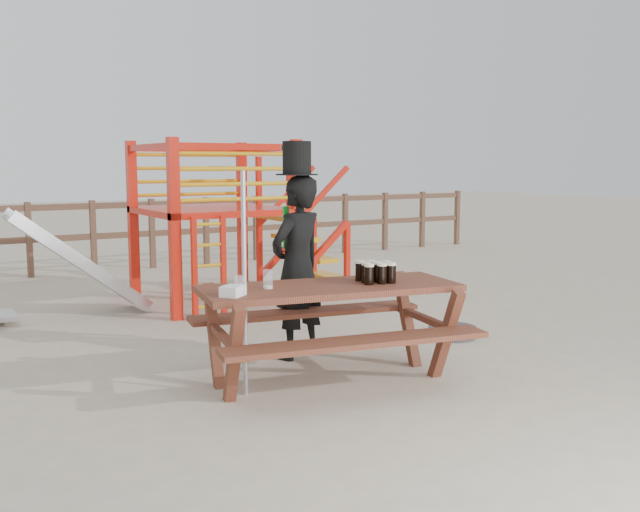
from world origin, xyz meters
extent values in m
plane|color=#BCAC92|center=(0.00, 0.00, 0.00)|extent=(60.00, 60.00, 0.00)
cube|color=brown|center=(0.00, 7.00, 1.10)|extent=(15.00, 0.06, 0.10)
cube|color=brown|center=(0.00, 7.00, 0.60)|extent=(15.00, 0.06, 0.10)
cube|color=brown|center=(-1.50, 7.00, 0.60)|extent=(0.09, 0.09, 1.20)
cube|color=brown|center=(-0.50, 7.00, 0.60)|extent=(0.09, 0.09, 1.20)
cube|color=brown|center=(0.50, 7.00, 0.60)|extent=(0.09, 0.09, 1.20)
cube|color=brown|center=(1.50, 7.00, 0.60)|extent=(0.09, 0.09, 1.20)
cube|color=brown|center=(2.50, 7.00, 0.60)|extent=(0.09, 0.09, 1.20)
cube|color=brown|center=(3.50, 7.00, 0.60)|extent=(0.09, 0.09, 1.20)
cube|color=brown|center=(4.50, 7.00, 0.60)|extent=(0.09, 0.09, 1.20)
cube|color=brown|center=(5.50, 7.00, 0.60)|extent=(0.09, 0.09, 1.20)
cube|color=brown|center=(6.50, 7.00, 0.60)|extent=(0.09, 0.09, 1.20)
cube|color=brown|center=(7.50, 7.00, 0.60)|extent=(0.09, 0.09, 1.20)
cube|color=red|center=(-0.60, 2.80, 1.05)|extent=(0.12, 0.12, 2.10)
cube|color=red|center=(1.00, 2.80, 1.05)|extent=(0.12, 0.12, 2.10)
cube|color=red|center=(-0.60, 4.40, 1.05)|extent=(0.12, 0.12, 2.10)
cube|color=red|center=(1.00, 4.40, 1.05)|extent=(0.12, 0.12, 2.10)
cube|color=red|center=(0.20, 3.60, 1.20)|extent=(1.72, 1.72, 0.08)
cube|color=red|center=(0.20, 2.80, 2.00)|extent=(1.60, 0.08, 0.08)
cube|color=red|center=(0.20, 4.40, 2.00)|extent=(1.60, 0.08, 0.08)
cube|color=red|center=(-0.60, 3.60, 2.00)|extent=(0.08, 1.60, 0.08)
cube|color=red|center=(1.00, 3.60, 2.00)|extent=(0.08, 1.60, 0.08)
cylinder|color=gold|center=(0.20, 2.80, 1.38)|extent=(1.50, 0.05, 0.05)
cylinder|color=gold|center=(0.20, 4.40, 1.38)|extent=(1.50, 0.05, 0.05)
cylinder|color=gold|center=(0.20, 2.80, 1.56)|extent=(1.50, 0.05, 0.05)
cylinder|color=gold|center=(0.20, 4.40, 1.56)|extent=(1.50, 0.05, 0.05)
cylinder|color=gold|center=(0.20, 2.80, 1.74)|extent=(1.50, 0.05, 0.05)
cylinder|color=gold|center=(0.20, 4.40, 1.74)|extent=(1.50, 0.05, 0.05)
cylinder|color=gold|center=(0.20, 2.80, 1.92)|extent=(1.50, 0.05, 0.05)
cylinder|color=gold|center=(0.20, 4.40, 1.92)|extent=(1.50, 0.05, 0.05)
cube|color=red|center=(-0.43, 2.65, 0.60)|extent=(0.06, 0.06, 1.20)
cube|color=red|center=(-0.07, 2.65, 0.60)|extent=(0.06, 0.06, 1.20)
cylinder|color=gold|center=(-0.25, 2.65, 0.15)|extent=(0.36, 0.04, 0.04)
cylinder|color=gold|center=(-0.25, 2.65, 0.39)|extent=(0.36, 0.04, 0.04)
cylinder|color=gold|center=(-0.25, 2.65, 0.63)|extent=(0.36, 0.04, 0.04)
cylinder|color=gold|center=(-0.25, 2.65, 0.87)|extent=(0.36, 0.04, 0.04)
cylinder|color=gold|center=(-0.25, 2.65, 1.11)|extent=(0.36, 0.04, 0.04)
cube|color=gold|center=(1.15, 3.60, 1.08)|extent=(0.30, 0.90, 0.06)
cube|color=gold|center=(1.43, 3.60, 0.78)|extent=(0.30, 0.90, 0.06)
cube|color=gold|center=(1.71, 3.60, 0.48)|extent=(0.30, 0.90, 0.06)
cube|color=gold|center=(1.99, 3.60, 0.18)|extent=(0.30, 0.90, 0.06)
cube|color=red|center=(1.55, 3.15, 0.60)|extent=(0.95, 0.08, 0.86)
cube|color=red|center=(1.55, 4.05, 0.60)|extent=(0.95, 0.08, 0.86)
cube|color=#B9BCC1|center=(-1.50, 3.60, 0.62)|extent=(1.53, 0.55, 1.21)
cube|color=#B9BCC1|center=(-1.50, 3.33, 0.66)|extent=(1.58, 0.04, 1.28)
cube|color=#B9BCC1|center=(-1.50, 3.87, 0.66)|extent=(1.58, 0.04, 1.28)
cube|color=brown|center=(-0.34, -0.13, 0.79)|extent=(2.21, 1.16, 0.05)
cube|color=brown|center=(-0.45, -0.70, 0.47)|extent=(2.12, 0.68, 0.04)
cube|color=brown|center=(-0.23, 0.44, 0.47)|extent=(2.12, 0.68, 0.04)
cube|color=brown|center=(-1.22, 0.04, 0.38)|extent=(0.32, 1.26, 0.76)
cube|color=brown|center=(0.54, -0.29, 0.38)|extent=(0.32, 1.26, 0.76)
imported|color=black|center=(-0.19, 0.68, 0.85)|extent=(0.72, 0.59, 1.70)
cube|color=#0E9C1D|center=(-0.23, 0.81, 1.05)|extent=(0.07, 0.04, 0.40)
cylinder|color=black|center=(-0.19, 0.68, 1.70)|extent=(0.38, 0.38, 0.01)
cylinder|color=black|center=(-0.19, 0.68, 1.86)|extent=(0.26, 0.26, 0.29)
cube|color=white|center=(-0.23, 0.80, 1.96)|extent=(0.13, 0.05, 0.03)
cylinder|color=#B2B2B7|center=(-1.08, -0.07, 0.88)|extent=(0.04, 0.04, 1.75)
cylinder|color=#39393E|center=(1.57, 0.50, 0.06)|extent=(0.50, 0.50, 0.11)
cylinder|color=#39393E|center=(1.57, 0.50, 0.16)|extent=(0.06, 0.06, 0.10)
cube|color=white|center=(-1.22, -0.16, 0.86)|extent=(0.23, 0.22, 0.08)
cylinder|color=black|center=(-0.05, -0.27, 0.89)|extent=(0.08, 0.08, 0.15)
cylinder|color=#F1E3C5|center=(-0.05, -0.27, 0.98)|extent=(0.08, 0.08, 0.02)
cylinder|color=black|center=(0.06, -0.30, 0.89)|extent=(0.08, 0.08, 0.15)
cylinder|color=#F1E3C5|center=(0.06, -0.30, 0.98)|extent=(0.08, 0.08, 0.02)
cylinder|color=black|center=(0.15, -0.31, 0.89)|extent=(0.08, 0.08, 0.15)
cylinder|color=#F1E3C5|center=(0.15, -0.31, 0.98)|extent=(0.08, 0.08, 0.02)
cylinder|color=black|center=(-0.01, -0.18, 0.89)|extent=(0.08, 0.08, 0.15)
cylinder|color=#F1E3C5|center=(-0.01, -0.18, 0.98)|extent=(0.08, 0.08, 0.02)
cylinder|color=black|center=(0.08, -0.19, 0.89)|extent=(0.08, 0.08, 0.15)
cylinder|color=#F1E3C5|center=(0.08, -0.19, 0.98)|extent=(0.08, 0.08, 0.02)
cylinder|color=black|center=(0.17, -0.21, 0.89)|extent=(0.08, 0.08, 0.15)
cylinder|color=#F1E3C5|center=(0.17, -0.21, 0.98)|extent=(0.08, 0.08, 0.02)
cylinder|color=black|center=(0.00, -0.07, 0.89)|extent=(0.08, 0.08, 0.15)
cylinder|color=#F1E3C5|center=(0.00, -0.07, 0.98)|extent=(0.08, 0.08, 0.02)
cylinder|color=black|center=(0.09, -0.10, 0.89)|extent=(0.08, 0.08, 0.15)
cylinder|color=#F1E3C5|center=(0.09, -0.10, 0.98)|extent=(0.08, 0.08, 0.02)
cylinder|color=silver|center=(-1.16, -0.16, 0.89)|extent=(0.08, 0.08, 0.15)
cylinder|color=#F1E3C5|center=(-1.16, -0.16, 0.83)|extent=(0.07, 0.07, 0.02)
cylinder|color=silver|center=(-0.84, 0.00, 0.89)|extent=(0.08, 0.08, 0.15)
cylinder|color=#F1E3C5|center=(-0.84, 0.00, 0.83)|extent=(0.07, 0.07, 0.02)
camera|label=1|loc=(-3.39, -4.99, 1.80)|focal=40.00mm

